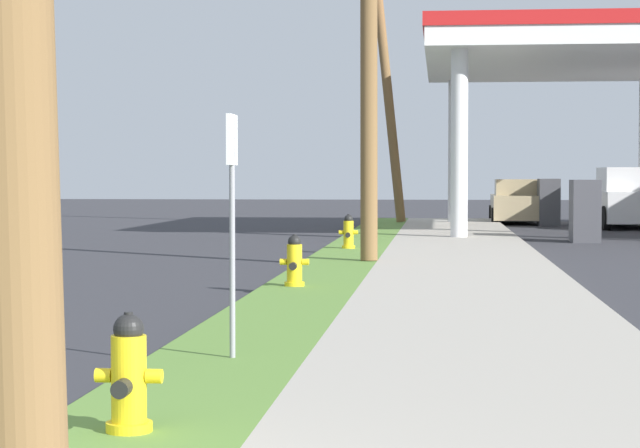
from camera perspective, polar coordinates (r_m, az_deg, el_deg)
name	(u,v)px	position (r m, az deg, el deg)	size (l,w,h in m)	color
fire_hydrant_nearest	(129,380)	(7.57, -9.10, -7.32)	(0.42, 0.38, 0.74)	yellow
fire_hydrant_second	(294,263)	(17.21, -1.23, -1.89)	(0.42, 0.38, 0.74)	yellow
fire_hydrant_third	(348,233)	(26.12, 1.36, -0.45)	(0.42, 0.37, 0.74)	yellow
utility_pole_midground	(369,17)	(22.64, 2.34, 9.82)	(0.40, 1.40, 8.92)	brown
utility_pole_background	(386,72)	(40.87, 3.15, 7.23)	(1.92, 0.86, 10.00)	brown
street_sign_post	(232,184)	(10.42, -4.21, 1.91)	(0.05, 0.36, 2.12)	gray
car_tan_by_near_pump	(518,203)	(43.37, 9.39, 0.99)	(2.00, 4.53, 1.57)	tan
truck_white_at_forecourt	(625,200)	(40.56, 14.31, 1.13)	(2.27, 5.46, 1.97)	white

